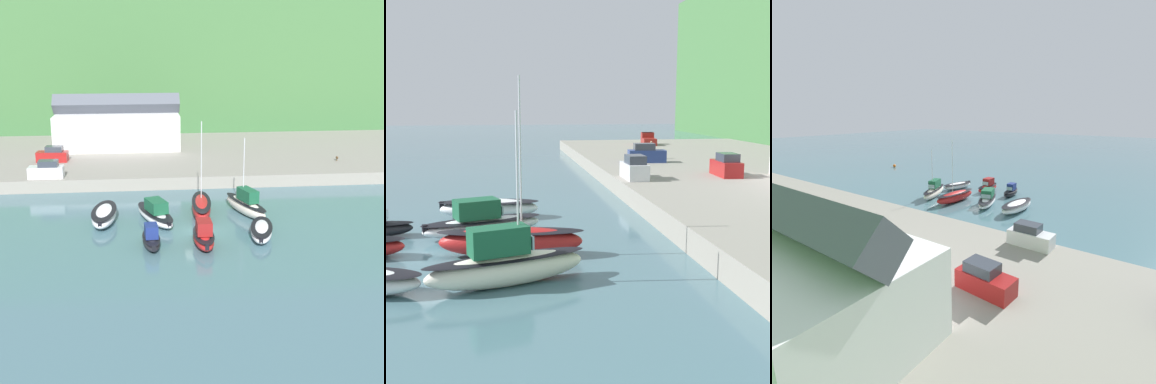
# 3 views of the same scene
# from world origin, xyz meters

# --- Properties ---
(ground_plane) EXTENTS (320.00, 320.00, 0.00)m
(ground_plane) POSITION_xyz_m (0.00, 0.00, 0.00)
(ground_plane) COLOR #476B75
(hillside_backdrop) EXTENTS (240.00, 77.70, 34.93)m
(hillside_backdrop) POSITION_xyz_m (0.00, 93.12, 17.47)
(hillside_backdrop) COLOR #42703D
(hillside_backdrop) RESTS_ON ground_plane
(quay_promenade) EXTENTS (128.00, 31.29, 1.55)m
(quay_promenade) POSITION_xyz_m (0.00, 30.36, 0.78)
(quay_promenade) COLOR gray
(quay_promenade) RESTS_ON ground_plane
(harbor_clubhouse) EXTENTS (19.12, 8.70, 8.35)m
(harbor_clubhouse) POSITION_xyz_m (-8.72, 34.25, 4.59)
(harbor_clubhouse) COLOR white
(harbor_clubhouse) RESTS_ON quay_promenade
(moored_boat_0) EXTENTS (2.88, 7.42, 1.44)m
(moored_boat_0) POSITION_xyz_m (-9.23, 3.50, 0.76)
(moored_boat_0) COLOR white
(moored_boat_0) RESTS_ON ground_plane
(moored_boat_1) EXTENTS (4.75, 8.12, 2.39)m
(moored_boat_1) POSITION_xyz_m (-4.07, 3.16, 0.86)
(moored_boat_1) COLOR white
(moored_boat_1) RESTS_ON ground_plane
(moored_boat_2) EXTENTS (2.71, 8.21, 9.84)m
(moored_boat_2) POSITION_xyz_m (0.85, 4.92, 0.90)
(moored_boat_2) COLOR red
(moored_boat_2) RESTS_ON ground_plane
(moored_boat_3) EXTENTS (4.09, 7.96, 8.10)m
(moored_boat_3) POSITION_xyz_m (5.56, 4.60, 1.07)
(moored_boat_3) COLOR white
(moored_boat_3) RESTS_ON ground_plane
(moored_boat_4) EXTENTS (1.92, 4.81, 2.13)m
(moored_boat_4) POSITION_xyz_m (-4.67, -3.56, 0.75)
(moored_boat_4) COLOR black
(moored_boat_4) RESTS_ON ground_plane
(moored_boat_5) EXTENTS (1.88, 5.61, 2.42)m
(moored_boat_5) POSITION_xyz_m (0.04, -3.70, 0.87)
(moored_boat_5) COLOR red
(moored_boat_5) RESTS_ON ground_plane
(moored_boat_6) EXTENTS (3.45, 6.60, 1.15)m
(moored_boat_6) POSITION_xyz_m (5.72, -2.15, 0.62)
(moored_boat_6) COLOR white
(moored_boat_6) RESTS_ON ground_plane
(parked_car_0) EXTENTS (4.30, 2.06, 2.16)m
(parked_car_0) POSITION_xyz_m (-17.38, 25.25, 2.47)
(parked_car_0) COLOR maroon
(parked_car_0) RESTS_ON quay_promenade
(parked_car_2) EXTENTS (4.21, 1.83, 2.16)m
(parked_car_2) POSITION_xyz_m (-16.83, 16.32, 2.47)
(parked_car_2) COLOR silver
(parked_car_2) RESTS_ON quay_promenade
(dog_on_quay) EXTENTS (0.42, 0.88, 0.68)m
(dog_on_quay) POSITION_xyz_m (21.81, 21.67, 2.01)
(dog_on_quay) COLOR brown
(dog_on_quay) RESTS_ON quay_promenade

